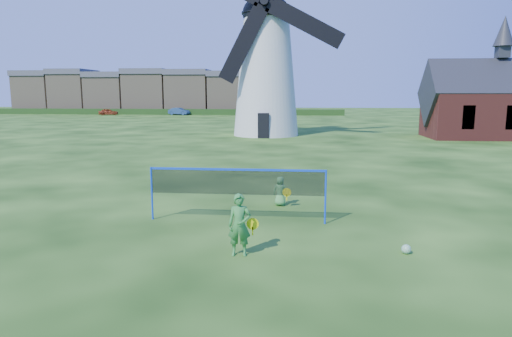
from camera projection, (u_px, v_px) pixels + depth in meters
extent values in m
plane|color=black|center=(247.00, 223.00, 12.88)|extent=(220.00, 220.00, 0.00)
ellipsoid|color=black|center=(266.00, 13.00, 38.51)|extent=(4.08, 4.08, 3.06)
cylinder|color=black|center=(266.00, 13.00, 38.51)|extent=(4.23, 4.23, 0.17)
cube|color=black|center=(263.00, 126.00, 37.29)|extent=(0.94, 0.11, 2.08)
cube|color=black|center=(264.00, 80.00, 37.26)|extent=(0.66, 0.11, 0.85)
cube|color=black|center=(265.00, 43.00, 37.21)|extent=(0.57, 0.11, 0.76)
cylinder|color=black|center=(265.00, 2.00, 36.47)|extent=(0.66, 1.13, 0.66)
cylinder|color=black|center=(268.00, 8.00, 40.69)|extent=(2.08, 0.11, 2.08)
cylinder|color=black|center=(268.00, 7.00, 40.22)|extent=(0.13, 1.70, 0.13)
cube|color=black|center=(244.00, 43.00, 36.93)|extent=(4.22, 0.09, 6.48)
cube|color=black|center=(305.00, 22.00, 36.20)|extent=(6.48, 0.09, 4.22)
cube|color=maroon|center=(497.00, 116.00, 37.32)|extent=(11.04, 5.52, 3.68)
cube|color=#2D3035|center=(499.00, 93.00, 37.02)|extent=(11.59, 5.62, 5.62)
cube|color=#2D3035|center=(503.00, 52.00, 36.49)|extent=(0.92, 0.92, 0.92)
cone|color=#2D3035|center=(504.00, 31.00, 36.22)|extent=(1.56, 1.56, 2.39)
cube|color=black|center=(469.00, 117.00, 34.95)|extent=(0.92, 0.09, 1.84)
cube|color=black|center=(512.00, 118.00, 34.65)|extent=(0.92, 0.09, 1.84)
cylinder|color=blue|center=(152.00, 193.00, 13.17)|extent=(0.05, 0.05, 1.55)
cylinder|color=blue|center=(325.00, 197.00, 12.70)|extent=(0.05, 0.05, 1.55)
cube|color=black|center=(237.00, 182.00, 12.87)|extent=(5.00, 0.02, 0.70)
cube|color=blue|center=(237.00, 170.00, 12.81)|extent=(5.00, 0.02, 0.06)
imported|color=#358638|center=(239.00, 225.00, 10.22)|extent=(0.54, 0.37, 1.42)
cylinder|color=#F4F20C|center=(253.00, 224.00, 10.37)|extent=(0.28, 0.02, 0.28)
cube|color=#F4F20C|center=(253.00, 231.00, 10.40)|extent=(0.03, 0.02, 0.20)
imported|color=#53A54F|center=(280.00, 191.00, 14.86)|extent=(0.52, 0.39, 0.97)
cylinder|color=#F4F20C|center=(287.00, 192.00, 14.62)|extent=(0.28, 0.02, 0.28)
cube|color=#F4F20C|center=(287.00, 197.00, 14.65)|extent=(0.03, 0.02, 0.20)
sphere|color=green|center=(406.00, 249.00, 10.41)|extent=(0.22, 0.22, 0.22)
cube|color=#9B8767|center=(40.00, 95.00, 87.60)|extent=(6.69, 8.00, 6.89)
cube|color=#4C4C54|center=(38.00, 74.00, 86.96)|extent=(6.99, 8.40, 1.00)
cube|color=#9B8767|center=(74.00, 94.00, 86.93)|extent=(6.62, 8.00, 7.17)
cube|color=#4C4C54|center=(73.00, 72.00, 86.26)|extent=(6.92, 8.40, 1.00)
cube|color=#9B8767|center=(110.00, 96.00, 86.31)|extent=(6.95, 8.00, 6.60)
cube|color=#4C4C54|center=(109.00, 75.00, 85.69)|extent=(7.25, 8.40, 1.00)
cube|color=#9B8767|center=(149.00, 94.00, 85.55)|extent=(7.63, 8.00, 7.15)
cube|color=#4C4C54|center=(148.00, 72.00, 84.89)|extent=(7.93, 8.40, 1.00)
cube|color=#9B8767|center=(190.00, 94.00, 84.82)|extent=(7.58, 8.00, 7.00)
cube|color=#4C4C54|center=(189.00, 73.00, 84.17)|extent=(7.88, 8.40, 1.00)
cube|color=#9B8767|center=(228.00, 95.00, 84.16)|extent=(6.50, 8.00, 6.67)
cube|color=#4C4C54|center=(228.00, 74.00, 83.53)|extent=(6.80, 8.40, 1.00)
cube|color=#9B8767|center=(265.00, 94.00, 83.48)|extent=(6.58, 8.00, 7.15)
cube|color=#4C4C54|center=(265.00, 72.00, 82.81)|extent=(6.88, 8.40, 1.00)
cube|color=#193814|center=(166.00, 112.00, 79.69)|extent=(62.00, 0.80, 1.00)
imported|color=#9D3B1C|center=(108.00, 112.00, 77.69)|extent=(3.51, 2.44, 1.11)
imported|color=navy|center=(179.00, 111.00, 78.76)|extent=(3.96, 2.24, 1.24)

